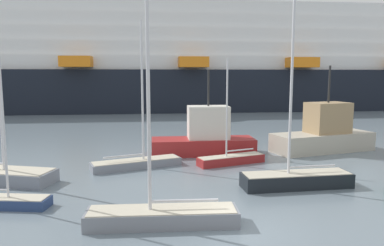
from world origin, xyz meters
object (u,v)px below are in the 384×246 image
Objects in this scene: sailboat_0 at (162,211)px; fishing_boat_3 at (205,137)px; fishing_boat_2 at (324,134)px; sailboat_3 at (296,177)px; sailboat_1 at (137,161)px; cruise_ship at (186,65)px; sailboat_5 at (231,158)px; sailboat_6 at (1,199)px.

fishing_boat_3 is at bearing -103.38° from sailboat_0.
fishing_boat_2 is at bearing -132.92° from sailboat_0.
sailboat_3 is 1.42× the size of fishing_boat_3.
sailboat_1 reaches higher than fishing_boat_2.
sailboat_1 is 41.74m from cruise_ship.
sailboat_3 is at bearing -147.73° from sailboat_0.
sailboat_5 is at bearing -16.08° from sailboat_1.
fishing_boat_2 is (8.02, 3.32, 0.95)m from sailboat_5.
sailboat_3 is 0.09× the size of cruise_ship.
sailboat_1 is 1.10× the size of fishing_boat_2.
fishing_boat_2 is (14.19, 3.61, 0.88)m from sailboat_1.
sailboat_0 is 13.18m from fishing_boat_3.
sailboat_0 is 1.56× the size of fishing_boat_3.
sailboat_3 reaches higher than sailboat_6.
fishing_boat_2 is 9.30m from fishing_boat_3.
sailboat_5 is (-2.33, 5.32, -0.16)m from sailboat_3.
sailboat_6 reaches higher than sailboat_5.
sailboat_0 is 1.72× the size of sailboat_5.
sailboat_5 reaches higher than fishing_boat_2.
sailboat_6 is at bearing -19.05° from sailboat_0.
sailboat_1 is at bearing -15.54° from sailboat_5.
sailboat_1 is 6.18m from sailboat_5.
cruise_ship is at bearing 85.09° from sailboat_6.
fishing_boat_3 is at bearing -86.69° from sailboat_5.
sailboat_0 is 50.49m from cruise_ship.
fishing_boat_3 is at bearing 166.69° from fishing_boat_2.
sailboat_5 is 0.91× the size of fishing_boat_3.
sailboat_6 is (-11.91, -6.69, -0.02)m from sailboat_5.
sailboat_1 is at bearing 58.30° from sailboat_6.
sailboat_5 is 0.82× the size of fishing_boat_2.
sailboat_1 is 8.59m from sailboat_6.
sailboat_3 is (7.15, 4.13, -0.03)m from sailboat_0.
sailboat_0 is at bearing -11.09° from sailboat_6.
cruise_ship is at bearing 87.19° from fishing_boat_3.
sailboat_5 is at bearing -68.01° from fishing_boat_3.
fishing_boat_2 is (12.85, 12.77, 0.76)m from sailboat_0.
sailboat_3 is 10.37m from fishing_boat_2.
cruise_ship reaches higher than sailboat_0.
cruise_ship reaches higher than fishing_boat_3.
sailboat_3 is at bearing 95.33° from sailboat_5.
fishing_boat_2 is 0.07× the size of cruise_ship.
sailboat_1 is at bearing -79.39° from sailboat_0.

